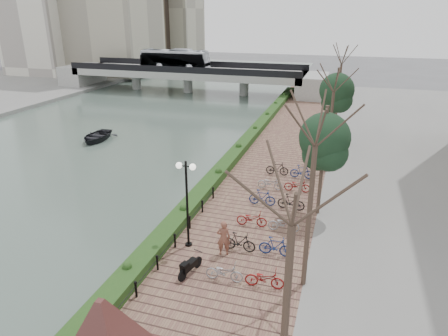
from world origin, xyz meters
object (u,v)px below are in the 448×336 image
at_px(pedestrian, 224,238).
at_px(motorcycle, 190,265).
at_px(lamppost, 186,186).
at_px(boat, 96,136).

bearing_deg(pedestrian, motorcycle, 44.60).
distance_m(lamppost, boat, 22.46).
relative_size(lamppost, boat, 1.08).
distance_m(motorcycle, pedestrian, 2.26).
bearing_deg(lamppost, boat, 135.89).
distance_m(lamppost, motorcycle, 3.78).
bearing_deg(motorcycle, boat, 148.21).
bearing_deg(pedestrian, boat, -60.67).
xyz_separation_m(lamppost, pedestrian, (1.96, -0.24, -2.43)).
distance_m(lamppost, pedestrian, 3.13).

